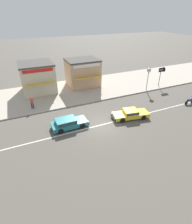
{
  "coord_description": "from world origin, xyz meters",
  "views": [
    {
      "loc": [
        -7.08,
        -14.7,
        11.14
      ],
      "look_at": [
        0.18,
        1.65,
        0.8
      ],
      "focal_mm": 28.0,
      "sensor_mm": 36.0,
      "label": 1
    }
  ],
  "objects_px": {
    "sedan_yellow_2": "(130,114)",
    "shopfront_mid_block": "(37,77)",
    "shopfront_corner_warung": "(83,73)",
    "arrow_signboard": "(164,70)",
    "pedestrian_mid_kerb": "(32,102)",
    "street_clock": "(148,74)",
    "hatchback_teal_0": "(68,123)",
    "motorcycle_0": "(190,101)"
  },
  "relations": [
    {
      "from": "sedan_yellow_2",
      "to": "hatchback_teal_0",
      "type": "bearing_deg",
      "value": 171.69
    },
    {
      "from": "pedestrian_mid_kerb",
      "to": "shopfront_corner_warung",
      "type": "distance_m",
      "value": 10.35
    },
    {
      "from": "shopfront_corner_warung",
      "to": "arrow_signboard",
      "type": "bearing_deg",
      "value": -24.55
    },
    {
      "from": "street_clock",
      "to": "shopfront_mid_block",
      "type": "distance_m",
      "value": 17.12
    },
    {
      "from": "hatchback_teal_0",
      "to": "pedestrian_mid_kerb",
      "type": "relative_size",
      "value": 2.4
    },
    {
      "from": "sedan_yellow_2",
      "to": "shopfront_corner_warung",
      "type": "relative_size",
      "value": 0.9
    },
    {
      "from": "motorcycle_0",
      "to": "arrow_signboard",
      "type": "relative_size",
      "value": 0.6
    },
    {
      "from": "shopfront_corner_warung",
      "to": "pedestrian_mid_kerb",
      "type": "bearing_deg",
      "value": -149.95
    },
    {
      "from": "hatchback_teal_0",
      "to": "shopfront_corner_warung",
      "type": "distance_m",
      "value": 12.56
    },
    {
      "from": "sedan_yellow_2",
      "to": "motorcycle_0",
      "type": "height_order",
      "value": "sedan_yellow_2"
    },
    {
      "from": "pedestrian_mid_kerb",
      "to": "shopfront_mid_block",
      "type": "xyz_separation_m",
      "value": [
        1.7,
        5.65,
        1.25
      ]
    },
    {
      "from": "hatchback_teal_0",
      "to": "sedan_yellow_2",
      "type": "relative_size",
      "value": 0.87
    },
    {
      "from": "arrow_signboard",
      "to": "shopfront_mid_block",
      "type": "distance_m",
      "value": 20.24
    },
    {
      "from": "sedan_yellow_2",
      "to": "shopfront_mid_block",
      "type": "distance_m",
      "value": 15.44
    },
    {
      "from": "motorcycle_0",
      "to": "street_clock",
      "type": "height_order",
      "value": "street_clock"
    },
    {
      "from": "hatchback_teal_0",
      "to": "motorcycle_0",
      "type": "height_order",
      "value": "hatchback_teal_0"
    },
    {
      "from": "hatchback_teal_0",
      "to": "shopfront_corner_warung",
      "type": "xyz_separation_m",
      "value": [
        5.8,
        11.0,
        1.75
      ]
    },
    {
      "from": "shopfront_corner_warung",
      "to": "sedan_yellow_2",
      "type": "bearing_deg",
      "value": -82.64
    },
    {
      "from": "motorcycle_0",
      "to": "arrow_signboard",
      "type": "distance_m",
      "value": 7.16
    },
    {
      "from": "arrow_signboard",
      "to": "shopfront_corner_warung",
      "type": "relative_size",
      "value": 0.61
    },
    {
      "from": "shopfront_mid_block",
      "to": "arrow_signboard",
      "type": "bearing_deg",
      "value": -17.35
    },
    {
      "from": "pedestrian_mid_kerb",
      "to": "shopfront_corner_warung",
      "type": "bearing_deg",
      "value": 30.05
    },
    {
      "from": "motorcycle_0",
      "to": "pedestrian_mid_kerb",
      "type": "height_order",
      "value": "pedestrian_mid_kerb"
    },
    {
      "from": "hatchback_teal_0",
      "to": "shopfront_mid_block",
      "type": "height_order",
      "value": "shopfront_mid_block"
    },
    {
      "from": "motorcycle_0",
      "to": "shopfront_mid_block",
      "type": "relative_size",
      "value": 0.33
    },
    {
      "from": "street_clock",
      "to": "pedestrian_mid_kerb",
      "type": "height_order",
      "value": "street_clock"
    },
    {
      "from": "street_clock",
      "to": "sedan_yellow_2",
      "type": "bearing_deg",
      "value": -139.53
    },
    {
      "from": "hatchback_teal_0",
      "to": "arrow_signboard",
      "type": "distance_m",
      "value": 18.85
    },
    {
      "from": "arrow_signboard",
      "to": "shopfront_mid_block",
      "type": "height_order",
      "value": "shopfront_mid_block"
    },
    {
      "from": "hatchback_teal_0",
      "to": "pedestrian_mid_kerb",
      "type": "bearing_deg",
      "value": 117.89
    },
    {
      "from": "arrow_signboard",
      "to": "pedestrian_mid_kerb",
      "type": "bearing_deg",
      "value": 178.95
    },
    {
      "from": "hatchback_teal_0",
      "to": "street_clock",
      "type": "bearing_deg",
      "value": 18.9
    },
    {
      "from": "arrow_signboard",
      "to": "hatchback_teal_0",
      "type": "bearing_deg",
      "value": -163.03
    },
    {
      "from": "street_clock",
      "to": "shopfront_corner_warung",
      "type": "bearing_deg",
      "value": 144.79
    },
    {
      "from": "hatchback_teal_0",
      "to": "street_clock",
      "type": "xyz_separation_m",
      "value": [
        14.4,
        4.93,
        2.18
      ]
    },
    {
      "from": "motorcycle_0",
      "to": "pedestrian_mid_kerb",
      "type": "distance_m",
      "value": 21.3
    },
    {
      "from": "sedan_yellow_2",
      "to": "pedestrian_mid_kerb",
      "type": "xyz_separation_m",
      "value": [
        -10.46,
        6.93,
        0.59
      ]
    },
    {
      "from": "street_clock",
      "to": "shopfront_corner_warung",
      "type": "relative_size",
      "value": 0.68
    },
    {
      "from": "arrow_signboard",
      "to": "shopfront_mid_block",
      "type": "xyz_separation_m",
      "value": [
        -19.31,
        6.03,
        -0.39
      ]
    },
    {
      "from": "street_clock",
      "to": "hatchback_teal_0",
      "type": "bearing_deg",
      "value": -161.1
    },
    {
      "from": "arrow_signboard",
      "to": "shopfront_corner_warung",
      "type": "bearing_deg",
      "value": 155.45
    },
    {
      "from": "sedan_yellow_2",
      "to": "shopfront_mid_block",
      "type": "bearing_deg",
      "value": 124.86
    }
  ]
}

